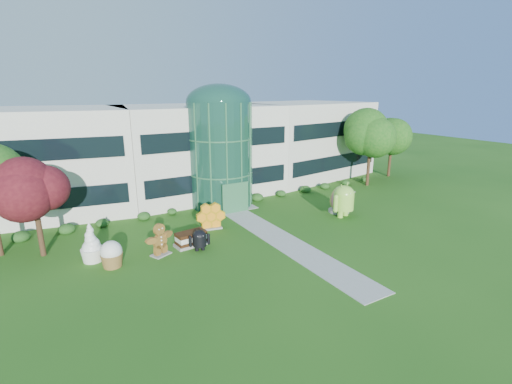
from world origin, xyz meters
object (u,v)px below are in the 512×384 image
android_green (344,198)px  donut (339,199)px  gingerbread (160,239)px  android_black (200,239)px

android_green → donut: android_green is taller
donut → gingerbread: donut is taller
gingerbread → android_black: bearing=-39.1°
android_black → android_green: bearing=11.9°
android_green → donut: (0.52, 1.08, -0.44)m
donut → android_black: bearing=178.1°
android_black → gingerbread: (-2.59, 0.65, 0.27)m
android_black → gingerbread: size_ratio=0.71×
android_green → gingerbread: size_ratio=1.34×
android_black → gingerbread: gingerbread is taller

